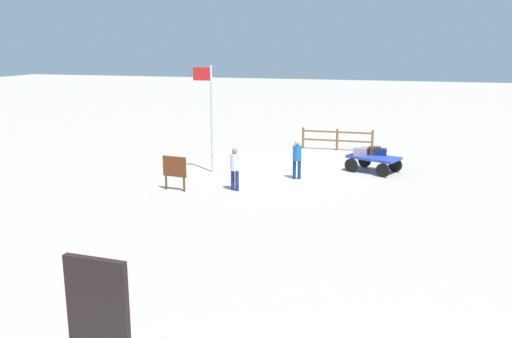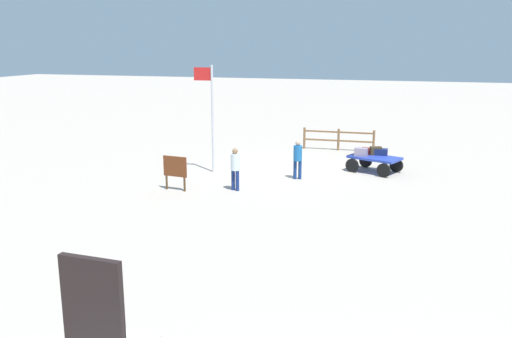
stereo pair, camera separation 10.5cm
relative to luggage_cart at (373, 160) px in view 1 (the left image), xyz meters
The scene contains 11 objects.
ground_plane 4.00m from the luggage_cart, ahead, with size 120.00×120.00×0.00m, color #B3A698.
luggage_cart is the anchor object (origin of this frame).
suitcase_maroon 0.66m from the luggage_cart, 51.90° to the right, with size 0.59×0.49×0.26m.
suitcase_grey 0.57m from the luggage_cart, 122.54° to the right, with size 0.57×0.37×0.28m.
suitcase_dark 0.52m from the luggage_cart, 94.18° to the right, with size 0.55×0.41×0.36m.
suitcase_olive 0.67m from the luggage_cart, ahead, with size 0.56×0.37×0.35m.
worker_lead 3.63m from the luggage_cart, 36.31° to the left, with size 0.42×0.42×1.60m.
worker_trailing 6.60m from the luggage_cart, 43.35° to the left, with size 0.43×0.43×1.62m.
flagpole 7.35m from the luggage_cart, 16.05° to the left, with size 0.84×0.10×4.55m.
signboard 8.67m from the luggage_cart, 36.54° to the left, with size 0.98×0.18×1.31m.
wooden_fence 4.92m from the luggage_cart, 63.96° to the right, with size 3.70×0.19×1.12m.
Camera 1 is at (-5.36, 22.47, 5.44)m, focal length 37.72 mm.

